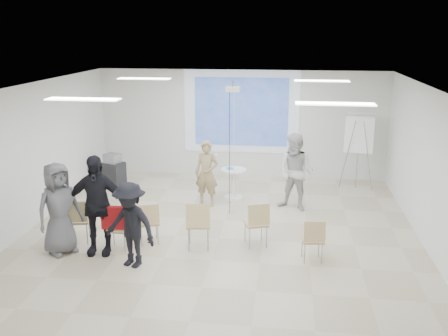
# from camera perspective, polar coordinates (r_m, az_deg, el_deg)

# --- Properties ---
(floor) EXTENTS (8.00, 9.00, 0.10)m
(floor) POSITION_cam_1_polar(r_m,az_deg,el_deg) (10.16, -0.59, -8.29)
(floor) COLOR beige
(floor) RESTS_ON ground
(ceiling) EXTENTS (8.00, 9.00, 0.10)m
(ceiling) POSITION_cam_1_polar(r_m,az_deg,el_deg) (9.34, -0.65, 9.37)
(ceiling) COLOR white
(ceiling) RESTS_ON wall_back
(wall_back) EXTENTS (8.00, 0.10, 3.00)m
(wall_back) POSITION_cam_1_polar(r_m,az_deg,el_deg) (14.04, 1.99, 5.07)
(wall_back) COLOR silver
(wall_back) RESTS_ON floor
(wall_left) EXTENTS (0.10, 9.00, 3.00)m
(wall_left) POSITION_cam_1_polar(r_m,az_deg,el_deg) (10.95, -22.11, 0.88)
(wall_left) COLOR silver
(wall_left) RESTS_ON floor
(wall_right) EXTENTS (0.10, 9.00, 3.00)m
(wall_right) POSITION_cam_1_polar(r_m,az_deg,el_deg) (9.93, 23.20, -0.65)
(wall_right) COLOR silver
(wall_right) RESTS_ON floor
(projection_halo) EXTENTS (3.20, 0.01, 2.30)m
(projection_halo) POSITION_cam_1_polar(r_m,az_deg,el_deg) (13.92, 1.98, 6.43)
(projection_halo) COLOR silver
(projection_halo) RESTS_ON wall_back
(projection_image) EXTENTS (2.60, 0.01, 1.90)m
(projection_image) POSITION_cam_1_polar(r_m,az_deg,el_deg) (13.90, 1.98, 6.42)
(projection_image) COLOR #3051A3
(projection_image) RESTS_ON wall_back
(pedestal_table) EXTENTS (0.82, 0.82, 0.78)m
(pedestal_table) POSITION_cam_1_polar(r_m,az_deg,el_deg) (12.29, 1.10, -1.59)
(pedestal_table) COLOR white
(pedestal_table) RESTS_ON floor
(player_left) EXTENTS (0.71, 0.54, 1.77)m
(player_left) POSITION_cam_1_polar(r_m,az_deg,el_deg) (11.73, -1.99, -0.13)
(player_left) COLOR tan
(player_left) RESTS_ON floor
(player_right) EXTENTS (1.18, 1.08, 1.99)m
(player_right) POSITION_cam_1_polar(r_m,az_deg,el_deg) (11.52, 8.22, -0.02)
(player_right) COLOR silver
(player_right) RESTS_ON floor
(controller_left) EXTENTS (0.06, 0.13, 0.04)m
(controller_left) POSITION_cam_1_polar(r_m,az_deg,el_deg) (11.87, -0.95, 1.47)
(controller_left) COLOR white
(controller_left) RESTS_ON player_left
(controller_right) EXTENTS (0.08, 0.12, 0.04)m
(controller_right) POSITION_cam_1_polar(r_m,az_deg,el_deg) (11.67, 7.39, 1.98)
(controller_right) COLOR silver
(controller_right) RESTS_ON player_right
(chair_far_left) EXTENTS (0.52, 0.54, 0.89)m
(chair_far_left) POSITION_cam_1_polar(r_m,az_deg,el_deg) (10.13, -16.37, -5.49)
(chair_far_left) COLOR tan
(chair_far_left) RESTS_ON floor
(chair_left_mid) EXTENTS (0.39, 0.42, 0.80)m
(chair_left_mid) POSITION_cam_1_polar(r_m,az_deg,el_deg) (9.65, -12.10, -6.61)
(chair_left_mid) COLOR tan
(chair_left_mid) RESTS_ON floor
(chair_left_inner) EXTENTS (0.52, 0.54, 0.85)m
(chair_left_inner) POSITION_cam_1_polar(r_m,az_deg,el_deg) (9.80, -8.60, -5.90)
(chair_left_inner) COLOR tan
(chair_left_inner) RESTS_ON floor
(chair_center) EXTENTS (0.51, 0.54, 0.95)m
(chair_center) POSITION_cam_1_polar(r_m,az_deg,el_deg) (9.46, -2.96, -6.13)
(chair_center) COLOR tan
(chair_center) RESTS_ON floor
(chair_right_inner) EXTENTS (0.55, 0.57, 0.90)m
(chair_right_inner) POSITION_cam_1_polar(r_m,az_deg,el_deg) (9.59, 3.80, -6.04)
(chair_right_inner) COLOR tan
(chair_right_inner) RESTS_ON floor
(chair_right_far) EXTENTS (0.43, 0.46, 0.82)m
(chair_right_far) POSITION_cam_1_polar(r_m,az_deg,el_deg) (9.12, 10.16, -7.79)
(chair_right_far) COLOR tan
(chair_right_far) RESTS_ON floor
(red_jacket) EXTENTS (0.46, 0.12, 0.43)m
(red_jacket) POSITION_cam_1_polar(r_m,az_deg,el_deg) (9.43, -12.50, -5.56)
(red_jacket) COLOR maroon
(red_jacket) RESTS_ON chair_left_mid
(laptop) EXTENTS (0.37, 0.32, 0.02)m
(laptop) POSITION_cam_1_polar(r_m,az_deg,el_deg) (9.91, -8.59, -5.96)
(laptop) COLOR black
(laptop) RESTS_ON chair_left_inner
(audience_left) EXTENTS (1.33, 0.87, 2.17)m
(audience_left) POSITION_cam_1_polar(r_m,az_deg,el_deg) (9.42, -14.44, -3.33)
(audience_left) COLOR black
(audience_left) RESTS_ON floor
(audience_mid) EXTENTS (1.28, 0.98, 1.75)m
(audience_mid) POSITION_cam_1_polar(r_m,az_deg,el_deg) (8.85, -10.69, -5.79)
(audience_mid) COLOR black
(audience_mid) RESTS_ON floor
(audience_outer) EXTENTS (1.08, 1.14, 1.96)m
(audience_outer) POSITION_cam_1_polar(r_m,az_deg,el_deg) (9.67, -18.40, -3.84)
(audience_outer) COLOR slate
(audience_outer) RESTS_ON floor
(flipchart_easel) EXTENTS (0.86, 0.66, 2.00)m
(flipchart_easel) POSITION_cam_1_polar(r_m,az_deg,el_deg) (13.26, 15.19, 3.77)
(flipchart_easel) COLOR gray
(flipchart_easel) RESTS_ON floor
(av_cart) EXTENTS (0.67, 0.61, 0.83)m
(av_cart) POSITION_cam_1_polar(r_m,az_deg,el_deg) (13.82, -12.56, -0.22)
(av_cart) COLOR black
(av_cart) RESTS_ON floor
(ceiling_projector) EXTENTS (0.30, 0.25, 3.00)m
(ceiling_projector) POSITION_cam_1_polar(r_m,az_deg,el_deg) (10.84, 1.00, 8.31)
(ceiling_projector) COLOR white
(ceiling_projector) RESTS_ON ceiling
(fluor_panel_nw) EXTENTS (1.20, 0.30, 0.02)m
(fluor_panel_nw) POSITION_cam_1_polar(r_m,az_deg,el_deg) (11.72, -9.11, 10.05)
(fluor_panel_nw) COLOR white
(fluor_panel_nw) RESTS_ON ceiling
(fluor_panel_ne) EXTENTS (1.20, 0.30, 0.02)m
(fluor_panel_ne) POSITION_cam_1_polar(r_m,az_deg,el_deg) (11.27, 11.10, 9.74)
(fluor_panel_ne) COLOR white
(fluor_panel_ne) RESTS_ON ceiling
(fluor_panel_sw) EXTENTS (1.20, 0.30, 0.02)m
(fluor_panel_sw) POSITION_cam_1_polar(r_m,az_deg,el_deg) (8.45, -15.81, 7.58)
(fluor_panel_sw) COLOR white
(fluor_panel_sw) RESTS_ON ceiling
(fluor_panel_se) EXTENTS (1.20, 0.30, 0.02)m
(fluor_panel_se) POSITION_cam_1_polar(r_m,az_deg,el_deg) (7.80, 12.57, 7.17)
(fluor_panel_se) COLOR white
(fluor_panel_se) RESTS_ON ceiling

